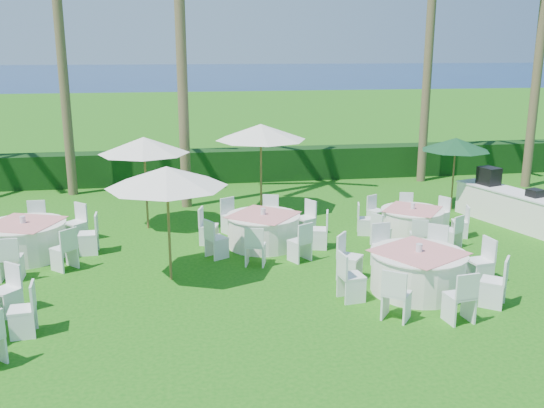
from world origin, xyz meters
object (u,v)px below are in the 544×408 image
(umbrella_b, at_px, (167,177))
(umbrella_green, at_px, (456,144))
(banquet_table_d, at_px, (25,239))
(banquet_table_e, at_px, (263,229))
(banquet_table_c, at_px, (418,271))
(umbrella_c, at_px, (144,145))
(umbrella_d, at_px, (261,132))
(buffet_table, at_px, (519,209))
(banquet_table_f, at_px, (412,222))

(umbrella_b, height_order, umbrella_green, umbrella_b)
(banquet_table_d, distance_m, umbrella_b, 4.44)
(banquet_table_d, xyz_separation_m, banquet_table_e, (5.82, -0.08, -0.02))
(banquet_table_c, xyz_separation_m, banquet_table_d, (-8.54, 3.57, -0.00))
(banquet_table_d, bearing_deg, umbrella_green, 11.67)
(umbrella_c, relative_size, umbrella_d, 0.95)
(buffet_table, bearing_deg, banquet_table_f, -175.18)
(banquet_table_c, relative_size, banquet_table_e, 1.06)
(umbrella_c, bearing_deg, banquet_table_d, -145.13)
(buffet_table, bearing_deg, umbrella_d, 158.80)
(umbrella_d, bearing_deg, banquet_table_e, -97.42)
(umbrella_c, bearing_deg, banquet_table_e, -34.76)
(banquet_table_f, xyz_separation_m, umbrella_green, (2.27, 2.39, 1.68))
(banquet_table_d, height_order, umbrella_b, umbrella_b)
(umbrella_d, relative_size, umbrella_green, 1.21)
(banquet_table_e, distance_m, umbrella_d, 3.82)
(banquet_table_c, relative_size, umbrella_c, 1.35)
(banquet_table_d, distance_m, umbrella_c, 3.96)
(banquet_table_e, height_order, umbrella_b, umbrella_b)
(banquet_table_d, bearing_deg, umbrella_c, 34.87)
(banquet_table_f, height_order, umbrella_green, umbrella_green)
(banquet_table_f, height_order, umbrella_c, umbrella_c)
(banquet_table_c, height_order, umbrella_b, umbrella_b)
(banquet_table_d, relative_size, umbrella_b, 1.33)
(banquet_table_f, relative_size, buffet_table, 0.68)
(umbrella_b, distance_m, umbrella_green, 9.85)
(banquet_table_d, relative_size, buffet_table, 0.80)
(banquet_table_e, bearing_deg, umbrella_green, 22.22)
(umbrella_green, distance_m, buffet_table, 2.80)
(banquet_table_d, relative_size, umbrella_green, 1.52)
(umbrella_b, bearing_deg, banquet_table_c, -16.62)
(banquet_table_c, relative_size, umbrella_b, 1.35)
(banquet_table_f, distance_m, umbrella_c, 7.57)
(banquet_table_f, bearing_deg, umbrella_d, 140.96)
(umbrella_green, bearing_deg, banquet_table_e, -157.78)
(banquet_table_e, xyz_separation_m, banquet_table_f, (4.10, 0.21, -0.05))
(banquet_table_c, distance_m, buffet_table, 6.14)
(banquet_table_e, distance_m, umbrella_green, 7.07)
(umbrella_c, xyz_separation_m, umbrella_green, (9.35, 0.54, -0.29))
(banquet_table_d, distance_m, buffet_table, 13.22)
(umbrella_d, distance_m, umbrella_green, 6.00)
(banquet_table_e, distance_m, buffet_table, 7.41)
(banquet_table_c, bearing_deg, umbrella_d, 109.02)
(umbrella_d, bearing_deg, umbrella_b, -118.15)
(banquet_table_d, relative_size, umbrella_c, 1.33)
(banquet_table_f, distance_m, umbrella_d, 5.18)
(banquet_table_d, xyz_separation_m, umbrella_b, (3.47, -2.06, 1.85))
(banquet_table_c, relative_size, banquet_table_d, 1.02)
(banquet_table_f, bearing_deg, banquet_table_e, -177.00)
(banquet_table_d, distance_m, umbrella_d, 7.27)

